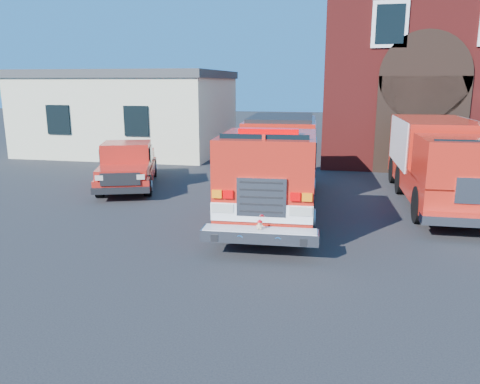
% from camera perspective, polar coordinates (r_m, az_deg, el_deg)
% --- Properties ---
extents(ground, '(100.00, 100.00, 0.00)m').
position_cam_1_polar(ground, '(12.21, 1.14, -4.68)').
color(ground, black).
rests_on(ground, ground).
extents(parking_stripe_mid, '(0.12, 3.00, 0.01)m').
position_cam_1_polar(parking_stripe_mid, '(16.48, 26.75, -1.37)').
color(parking_stripe_mid, yellow).
rests_on(parking_stripe_mid, ground).
extents(parking_stripe_far, '(0.12, 3.00, 0.01)m').
position_cam_1_polar(parking_stripe_far, '(19.31, 24.53, 0.84)').
color(parking_stripe_far, yellow).
rests_on(parking_stripe_far, ground).
extents(side_building, '(10.20, 8.20, 4.35)m').
position_cam_1_polar(side_building, '(26.87, -13.00, 9.61)').
color(side_building, beige).
rests_on(side_building, ground).
extents(fire_engine, '(2.83, 8.77, 2.67)m').
position_cam_1_polar(fire_engine, '(14.17, 4.43, 3.56)').
color(fire_engine, black).
rests_on(fire_engine, ground).
extents(pickup_truck, '(3.34, 5.37, 1.66)m').
position_cam_1_polar(pickup_truck, '(17.65, -13.46, 3.19)').
color(pickup_truck, black).
rests_on(pickup_truck, ground).
extents(secondary_truck, '(2.54, 7.84, 2.53)m').
position_cam_1_polar(secondary_truck, '(16.19, 23.30, 3.73)').
color(secondary_truck, black).
rests_on(secondary_truck, ground).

